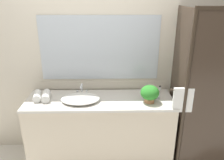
# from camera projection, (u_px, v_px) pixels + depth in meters

# --- Properties ---
(ground_plane) EXTENTS (8.00, 8.00, 0.00)m
(ground_plane) POSITION_uv_depth(u_px,v_px,m) (101.00, 158.00, 3.06)
(ground_plane) COLOR silver
(wall_back_with_mirror) EXTENTS (4.40, 0.06, 2.60)m
(wall_back_with_mirror) POSITION_uv_depth(u_px,v_px,m) (100.00, 60.00, 2.91)
(wall_back_with_mirror) COLOR beige
(wall_back_with_mirror) RESTS_ON ground_plane
(vanity_cabinet) EXTENTS (1.80, 0.58, 0.90)m
(vanity_cabinet) POSITION_uv_depth(u_px,v_px,m) (100.00, 130.00, 2.90)
(vanity_cabinet) COLOR beige
(vanity_cabinet) RESTS_ON ground_plane
(shower_enclosure) EXTENTS (1.20, 0.59, 2.00)m
(shower_enclosure) POSITION_uv_depth(u_px,v_px,m) (211.00, 95.00, 2.53)
(shower_enclosure) COLOR #2D2319
(shower_enclosure) RESTS_ON ground_plane
(sink_basin) EXTENTS (0.47, 0.34, 0.07)m
(sink_basin) POSITION_uv_depth(u_px,v_px,m) (80.00, 98.00, 2.67)
(sink_basin) COLOR white
(sink_basin) RESTS_ON vanity_cabinet
(faucet) EXTENTS (0.17, 0.16, 0.15)m
(faucet) POSITION_uv_depth(u_px,v_px,m) (82.00, 91.00, 2.83)
(faucet) COLOR silver
(faucet) RESTS_ON vanity_cabinet
(potted_plant) EXTENTS (0.22, 0.22, 0.21)m
(potted_plant) POSITION_uv_depth(u_px,v_px,m) (150.00, 93.00, 2.61)
(potted_plant) COLOR #B77A51
(potted_plant) RESTS_ON vanity_cabinet
(amenity_bottle_body_wash) EXTENTS (0.03, 0.03, 0.08)m
(amenity_bottle_body_wash) POSITION_uv_depth(u_px,v_px,m) (160.00, 89.00, 2.93)
(amenity_bottle_body_wash) COLOR white
(amenity_bottle_body_wash) RESTS_ON vanity_cabinet
(amenity_bottle_lotion) EXTENTS (0.03, 0.03, 0.10)m
(amenity_bottle_lotion) POSITION_uv_depth(u_px,v_px,m) (159.00, 95.00, 2.73)
(amenity_bottle_lotion) COLOR silver
(amenity_bottle_lotion) RESTS_ON vanity_cabinet
(rolled_towel_near_edge) EXTENTS (0.14, 0.23, 0.09)m
(rolled_towel_near_edge) POSITION_uv_depth(u_px,v_px,m) (37.00, 96.00, 2.71)
(rolled_towel_near_edge) COLOR white
(rolled_towel_near_edge) RESTS_ON vanity_cabinet
(rolled_towel_middle) EXTENTS (0.13, 0.24, 0.10)m
(rolled_towel_middle) POSITION_uv_depth(u_px,v_px,m) (46.00, 96.00, 2.70)
(rolled_towel_middle) COLOR white
(rolled_towel_middle) RESTS_ON vanity_cabinet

